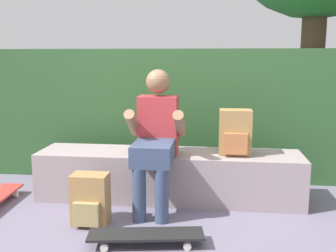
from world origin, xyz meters
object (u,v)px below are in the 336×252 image
(backpack_on_bench, at_px, (235,133))
(backpack_on_ground, at_px, (90,200))
(skateboard_near_person, at_px, (146,235))
(bench_main, at_px, (169,175))
(person_skater, at_px, (156,135))

(backpack_on_bench, relative_size, backpack_on_ground, 1.00)
(backpack_on_ground, bearing_deg, skateboard_near_person, -31.53)
(bench_main, xyz_separation_m, backpack_on_ground, (-0.54, -0.63, -0.02))
(bench_main, bearing_deg, person_skater, -111.04)
(person_skater, distance_m, backpack_on_ground, 0.76)
(bench_main, height_order, backpack_on_bench, backpack_on_bench)
(person_skater, relative_size, backpack_on_bench, 2.97)
(bench_main, relative_size, skateboard_near_person, 2.91)
(skateboard_near_person, bearing_deg, backpack_on_bench, 55.26)
(skateboard_near_person, bearing_deg, bench_main, 86.91)
(person_skater, bearing_deg, backpack_on_bench, 17.33)
(bench_main, xyz_separation_m, person_skater, (-0.08, -0.22, 0.42))
(person_skater, distance_m, backpack_on_bench, 0.71)
(person_skater, bearing_deg, backpack_on_ground, -138.11)
(skateboard_near_person, relative_size, backpack_on_ground, 2.05)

